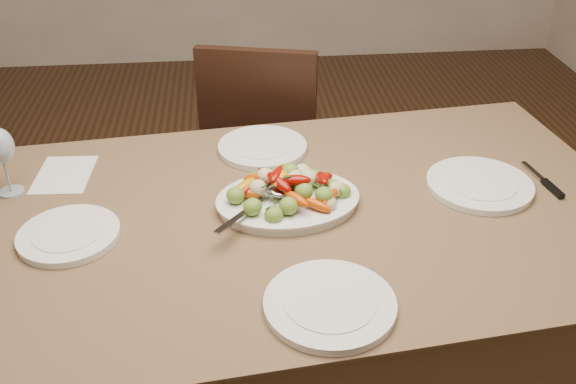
{
  "coord_description": "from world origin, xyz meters",
  "views": [
    {
      "loc": [
        0.07,
        -1.54,
        1.69
      ],
      "look_at": [
        0.2,
        -0.17,
        0.82
      ],
      "focal_mm": 40.0,
      "sensor_mm": 36.0,
      "label": 1
    }
  ],
  "objects_px": {
    "dining_table": "(288,320)",
    "plate_left": "(69,235)",
    "plate_near": "(330,305)",
    "wine_glass": "(3,160)",
    "serving_platter": "(288,203)",
    "plate_right": "(479,185)",
    "plate_far": "(262,148)",
    "chair_far": "(267,148)"
  },
  "relations": [
    {
      "from": "dining_table",
      "to": "plate_right",
      "type": "xyz_separation_m",
      "value": [
        0.54,
        0.07,
        0.39
      ]
    },
    {
      "from": "dining_table",
      "to": "wine_glass",
      "type": "xyz_separation_m",
      "value": [
        -0.74,
        0.17,
        0.48
      ]
    },
    {
      "from": "plate_right",
      "to": "plate_far",
      "type": "xyz_separation_m",
      "value": [
        -0.58,
        0.27,
        0.0
      ]
    },
    {
      "from": "chair_far",
      "to": "plate_right",
      "type": "distance_m",
      "value": 1.01
    },
    {
      "from": "dining_table",
      "to": "chair_far",
      "type": "xyz_separation_m",
      "value": [
        0.0,
        0.88,
        0.1
      ]
    },
    {
      "from": "chair_far",
      "to": "serving_platter",
      "type": "bearing_deg",
      "value": 104.01
    },
    {
      "from": "plate_near",
      "to": "plate_far",
      "type": "bearing_deg",
      "value": 97.69
    },
    {
      "from": "plate_left",
      "to": "plate_near",
      "type": "distance_m",
      "value": 0.67
    },
    {
      "from": "wine_glass",
      "to": "dining_table",
      "type": "bearing_deg",
      "value": -12.88
    },
    {
      "from": "chair_far",
      "to": "wine_glass",
      "type": "height_order",
      "value": "wine_glass"
    },
    {
      "from": "plate_left",
      "to": "plate_near",
      "type": "bearing_deg",
      "value": -27.37
    },
    {
      "from": "plate_right",
      "to": "serving_platter",
      "type": "bearing_deg",
      "value": -175.54
    },
    {
      "from": "chair_far",
      "to": "plate_far",
      "type": "distance_m",
      "value": 0.61
    },
    {
      "from": "chair_far",
      "to": "plate_near",
      "type": "relative_size",
      "value": 3.37
    },
    {
      "from": "serving_platter",
      "to": "plate_far",
      "type": "bearing_deg",
      "value": 98.35
    },
    {
      "from": "dining_table",
      "to": "wine_glass",
      "type": "bearing_deg",
      "value": 167.12
    },
    {
      "from": "dining_table",
      "to": "plate_left",
      "type": "distance_m",
      "value": 0.67
    },
    {
      "from": "chair_far",
      "to": "wine_glass",
      "type": "bearing_deg",
      "value": 57.94
    },
    {
      "from": "wine_glass",
      "to": "plate_right",
      "type": "bearing_deg",
      "value": -4.51
    },
    {
      "from": "plate_right",
      "to": "dining_table",
      "type": "bearing_deg",
      "value": -172.71
    },
    {
      "from": "plate_far",
      "to": "plate_near",
      "type": "distance_m",
      "value": 0.72
    },
    {
      "from": "plate_far",
      "to": "serving_platter",
      "type": "bearing_deg",
      "value": -81.65
    },
    {
      "from": "plate_near",
      "to": "dining_table",
      "type": "bearing_deg",
      "value": 98.07
    },
    {
      "from": "serving_platter",
      "to": "plate_right",
      "type": "xyz_separation_m",
      "value": [
        0.53,
        0.04,
        -0.0
      ]
    },
    {
      "from": "serving_platter",
      "to": "wine_glass",
      "type": "bearing_deg",
      "value": 169.15
    },
    {
      "from": "serving_platter",
      "to": "plate_far",
      "type": "xyz_separation_m",
      "value": [
        -0.05,
        0.32,
        -0.0
      ]
    },
    {
      "from": "plate_near",
      "to": "chair_far",
      "type": "bearing_deg",
      "value": 92.18
    },
    {
      "from": "dining_table",
      "to": "plate_far",
      "type": "xyz_separation_m",
      "value": [
        -0.04,
        0.34,
        0.39
      ]
    },
    {
      "from": "dining_table",
      "to": "chair_far",
      "type": "bearing_deg",
      "value": 89.7
    },
    {
      "from": "wine_glass",
      "to": "plate_left",
      "type": "bearing_deg",
      "value": -49.51
    },
    {
      "from": "plate_right",
      "to": "plate_far",
      "type": "height_order",
      "value": "same"
    },
    {
      "from": "wine_glass",
      "to": "serving_platter",
      "type": "bearing_deg",
      "value": -10.85
    },
    {
      "from": "plate_right",
      "to": "plate_near",
      "type": "xyz_separation_m",
      "value": [
        -0.48,
        -0.44,
        0.0
      ]
    },
    {
      "from": "plate_left",
      "to": "wine_glass",
      "type": "relative_size",
      "value": 1.2
    },
    {
      "from": "dining_table",
      "to": "plate_far",
      "type": "distance_m",
      "value": 0.52
    },
    {
      "from": "plate_near",
      "to": "wine_glass",
      "type": "relative_size",
      "value": 1.38
    },
    {
      "from": "dining_table",
      "to": "wine_glass",
      "type": "height_order",
      "value": "wine_glass"
    },
    {
      "from": "plate_near",
      "to": "wine_glass",
      "type": "bearing_deg",
      "value": 145.8
    },
    {
      "from": "serving_platter",
      "to": "wine_glass",
      "type": "height_order",
      "value": "wine_glass"
    },
    {
      "from": "dining_table",
      "to": "plate_far",
      "type": "bearing_deg",
      "value": 97.28
    },
    {
      "from": "plate_left",
      "to": "plate_far",
      "type": "relative_size",
      "value": 0.91
    },
    {
      "from": "dining_table",
      "to": "serving_platter",
      "type": "xyz_separation_m",
      "value": [
        0.0,
        0.03,
        0.39
      ]
    }
  ]
}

